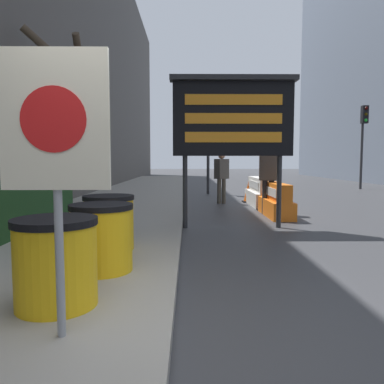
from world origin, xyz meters
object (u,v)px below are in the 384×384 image
jersey_barrier_orange_near (276,201)px  pedestrian_passerby (222,173)px  warning_sign (55,138)px  message_board (233,118)px  barrel_drum_back (109,222)px  traffic_light_far_side (363,129)px  jersey_barrier_white (259,193)px  barrel_drum_middle (102,237)px  traffic_light_near_curb (208,130)px  barrel_drum_foreground (56,262)px  pedestrian_worker (268,173)px  traffic_cone_near (263,200)px  traffic_cone_mid (249,192)px

jersey_barrier_orange_near → pedestrian_passerby: size_ratio=1.14×
warning_sign → message_board: (1.81, 5.10, 0.71)m
message_board → barrel_drum_back: bearing=-129.5°
traffic_light_far_side → pedestrian_passerby: size_ratio=2.41×
jersey_barrier_white → traffic_light_far_side: (6.25, 6.54, 2.52)m
barrel_drum_middle → message_board: bearing=61.5°
message_board → jersey_barrier_white: size_ratio=1.45×
barrel_drum_back → traffic_light_near_curb: size_ratio=0.21×
barrel_drum_foreground → pedestrian_worker: size_ratio=0.42×
barrel_drum_foreground → traffic_cone_near: (3.23, 7.30, -0.23)m
barrel_drum_back → warning_sign: bearing=-85.4°
traffic_cone_mid → traffic_light_far_side: bearing=41.3°
warning_sign → pedestrian_passerby: bearing=78.2°
barrel_drum_middle → traffic_light_near_curb: traffic_light_near_curb is taller
warning_sign → traffic_cone_mid: 10.39m
barrel_drum_foreground → traffic_cone_near: 7.99m
jersey_barrier_orange_near → traffic_light_far_side: size_ratio=0.47×
warning_sign → traffic_light_near_curb: (1.73, 12.97, 1.09)m
barrel_drum_back → jersey_barrier_white: barrel_drum_back is taller
barrel_drum_middle → jersey_barrier_white: (3.18, 7.39, -0.14)m
warning_sign → traffic_cone_near: size_ratio=3.30×
jersey_barrier_orange_near → traffic_light_near_curb: 6.77m
warning_sign → jersey_barrier_orange_near: (3.10, 6.74, -1.18)m
message_board → traffic_cone_mid: (1.12, 4.80, -1.90)m
barrel_drum_foreground → pedestrian_worker: (3.21, 6.51, 0.55)m
traffic_light_far_side → warning_sign: bearing=-121.0°
barrel_drum_back → traffic_cone_mid: size_ratio=1.06×
traffic_light_far_side → jersey_barrier_orange_near: bearing=-125.4°
traffic_cone_near → traffic_cone_mid: (-0.08, 2.02, 0.06)m
barrel_drum_foreground → jersey_barrier_orange_near: (3.33, 6.15, -0.16)m
message_board → pedestrian_worker: message_board is taller
traffic_cone_mid → pedestrian_passerby: (-0.95, -0.38, 0.63)m
warning_sign → pedestrian_worker: warning_sign is taller
pedestrian_worker → jersey_barrier_orange_near: bearing=118.9°
jersey_barrier_white → traffic_light_far_side: bearing=46.3°
barrel_drum_foreground → jersey_barrier_orange_near: 7.00m
traffic_cone_mid → pedestrian_worker: bearing=-88.9°
traffic_light_near_curb → jersey_barrier_orange_near: bearing=-77.6°
traffic_light_far_side → message_board: bearing=-125.8°
barrel_drum_middle → traffic_light_near_curb: bearing=80.9°
barrel_drum_back → message_board: 3.62m
warning_sign → traffic_light_near_curb: size_ratio=0.55×
warning_sign → jersey_barrier_white: (3.10, 9.00, -1.17)m
traffic_light_far_side → traffic_cone_mid: bearing=-138.7°
jersey_barrier_orange_near → pedestrian_passerby: pedestrian_passerby is taller
jersey_barrier_orange_near → traffic_cone_mid: bearing=93.2°
warning_sign → pedestrian_worker: (2.98, 7.09, -0.47)m
barrel_drum_middle → traffic_cone_near: (3.08, 6.27, -0.23)m
pedestrian_worker → traffic_light_far_side: bearing=-117.3°
jersey_barrier_white → pedestrian_passerby: bearing=155.2°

